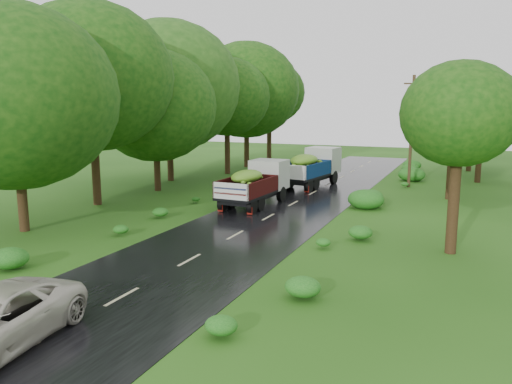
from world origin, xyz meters
The scene contains 9 objects.
ground centered at (0.00, 0.00, 0.00)m, with size 120.00×120.00×0.00m, color #1C470F.
road centered at (0.00, 5.00, 0.01)m, with size 6.50×80.00×0.02m, color black.
road_lines centered at (0.00, 6.00, 0.02)m, with size 0.12×69.60×0.00m.
truck_near centered at (-1.86, 14.77, 1.41)m, with size 2.32×6.00×2.49m.
truck_far centered at (-0.92, 22.79, 1.52)m, with size 3.09×6.62×2.68m.
utility_pole centered at (5.58, 25.15, 4.05)m, with size 1.29×0.66×7.86m.
trees_left centered at (-10.25, 20.29, 6.72)m, with size 6.93×34.80×9.33m.
trees_right centered at (9.39, 26.56, 5.59)m, with size 4.95×30.78×7.71m.
shrubs centered at (0.00, 14.00, 0.35)m, with size 11.90×44.00×0.70m.
Camera 1 is at (9.48, -11.66, 5.79)m, focal length 35.00 mm.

